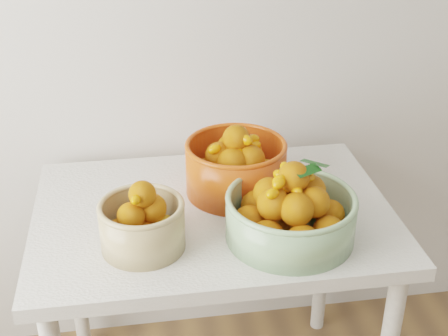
{
  "coord_description": "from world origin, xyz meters",
  "views": [
    {
      "loc": [
        -0.57,
        0.13,
        1.68
      ],
      "look_at": [
        -0.35,
        1.53,
        0.92
      ],
      "focal_mm": 50.0,
      "sensor_mm": 36.0,
      "label": 1
    }
  ],
  "objects_px": {
    "table": "(214,238)",
    "bowl_orange": "(236,166)",
    "bowl_green": "(290,213)",
    "bowl_cream": "(142,223)"
  },
  "relations": [
    {
      "from": "bowl_cream",
      "to": "bowl_orange",
      "type": "distance_m",
      "value": 0.37
    },
    {
      "from": "bowl_green",
      "to": "bowl_orange",
      "type": "height_order",
      "value": "bowl_green"
    },
    {
      "from": "bowl_green",
      "to": "bowl_cream",
      "type": "bearing_deg",
      "value": 177.53
    },
    {
      "from": "table",
      "to": "bowl_cream",
      "type": "bearing_deg",
      "value": -143.56
    },
    {
      "from": "table",
      "to": "bowl_orange",
      "type": "height_order",
      "value": "bowl_orange"
    },
    {
      "from": "bowl_cream",
      "to": "bowl_green",
      "type": "height_order",
      "value": "bowl_green"
    },
    {
      "from": "bowl_green",
      "to": "bowl_orange",
      "type": "relative_size",
      "value": 1.0
    },
    {
      "from": "bowl_cream",
      "to": "bowl_orange",
      "type": "relative_size",
      "value": 0.59
    },
    {
      "from": "table",
      "to": "bowl_cream",
      "type": "height_order",
      "value": "bowl_cream"
    },
    {
      "from": "table",
      "to": "bowl_orange",
      "type": "relative_size",
      "value": 2.7
    }
  ]
}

